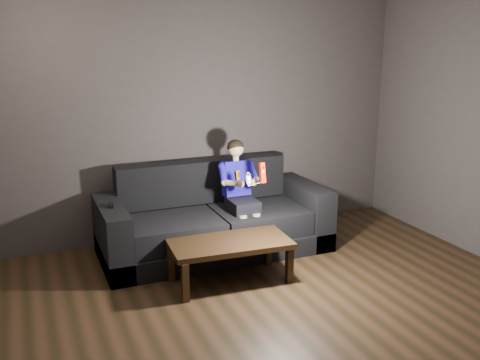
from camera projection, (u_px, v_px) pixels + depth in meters
name	position (u px, v px, depth m)	size (l,w,h in m)	color
floor	(300.00, 337.00, 4.09)	(5.00, 5.00, 0.00)	black
back_wall	(195.00, 118.00, 5.98)	(5.00, 0.04, 2.70)	#3A3433
sofa	(213.00, 224.00, 5.70)	(2.38, 1.03, 0.92)	black
child	(239.00, 184.00, 5.62)	(0.42, 0.51, 1.03)	black
wii_remote_red	(262.00, 173.00, 5.24)	(0.05, 0.08, 0.20)	red
nunchuk_white	(248.00, 179.00, 5.20)	(0.07, 0.09, 0.14)	white
wii_remote_black	(111.00, 205.00, 5.13)	(0.05, 0.14, 0.03)	black
coffee_table	(230.00, 246.00, 4.94)	(1.14, 0.62, 0.40)	black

